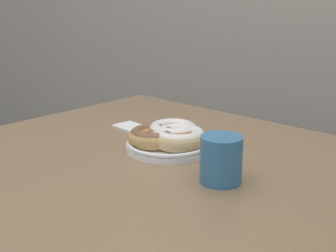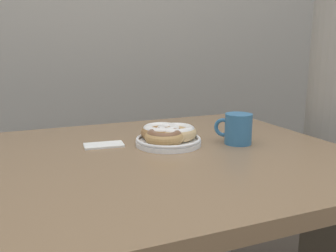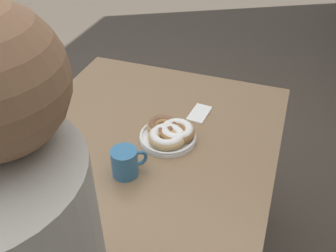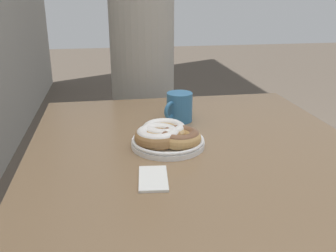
% 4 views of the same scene
% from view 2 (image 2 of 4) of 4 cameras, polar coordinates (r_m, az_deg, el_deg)
% --- Properties ---
extents(dining_table, '(0.98, 0.93, 0.73)m').
position_cam_2_polar(dining_table, '(1.12, 1.63, -7.68)').
color(dining_table, '#846647').
rests_on(dining_table, ground_plane).
extents(donut_plate, '(0.21, 0.21, 0.06)m').
position_cam_2_polar(donut_plate, '(1.16, -0.07, -1.35)').
color(donut_plate, white).
rests_on(donut_plate, dining_table).
extents(coffee_mug, '(0.10, 0.10, 0.10)m').
position_cam_2_polar(coffee_mug, '(1.19, 10.53, -0.36)').
color(coffee_mug, teal).
rests_on(coffee_mug, dining_table).
extents(napkin, '(0.13, 0.08, 0.01)m').
position_cam_2_polar(napkin, '(1.17, -9.76, -2.87)').
color(napkin, white).
rests_on(napkin, dining_table).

